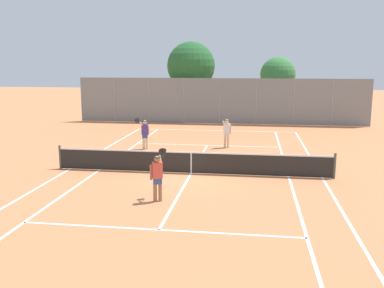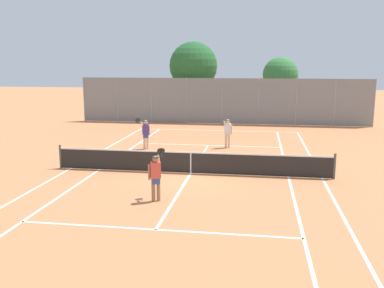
# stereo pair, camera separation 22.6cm
# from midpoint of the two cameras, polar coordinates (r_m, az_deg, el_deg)

# --- Properties ---
(ground_plane) EXTENTS (120.00, 120.00, 0.00)m
(ground_plane) POSITION_cam_midpoint_polar(r_m,az_deg,el_deg) (18.48, -0.46, -3.93)
(ground_plane) COLOR #CC7A4C
(court_line_markings) EXTENTS (11.10, 23.90, 0.01)m
(court_line_markings) POSITION_cam_midpoint_polar(r_m,az_deg,el_deg) (18.48, -0.46, -3.92)
(court_line_markings) COLOR white
(court_line_markings) RESTS_ON ground
(tennis_net) EXTENTS (12.00, 0.10, 1.07)m
(tennis_net) POSITION_cam_midpoint_polar(r_m,az_deg,el_deg) (18.36, -0.46, -2.39)
(tennis_net) COLOR #474C47
(tennis_net) RESTS_ON ground
(player_near_side) EXTENTS (0.47, 0.87, 1.77)m
(player_near_side) POSITION_cam_midpoint_polar(r_m,az_deg,el_deg) (14.69, -5.07, -4.14)
(player_near_side) COLOR #936B4C
(player_near_side) RESTS_ON ground
(player_far_left) EXTENTS (0.71, 0.72, 1.77)m
(player_far_left) POSITION_cam_midpoint_polar(r_m,az_deg,el_deg) (23.57, -6.58, 1.53)
(player_far_left) COLOR beige
(player_far_left) RESTS_ON ground
(player_far_right) EXTENTS (0.48, 0.47, 1.60)m
(player_far_right) POSITION_cam_midpoint_polar(r_m,az_deg,el_deg) (23.90, 4.38, 1.66)
(player_far_right) COLOR beige
(player_far_right) RESTS_ON ground
(loose_tennis_ball_0) EXTENTS (0.07, 0.07, 0.07)m
(loose_tennis_ball_0) POSITION_cam_midpoint_polar(r_m,az_deg,el_deg) (20.96, -1.13, -2.06)
(loose_tennis_ball_0) COLOR #D1DB33
(loose_tennis_ball_0) RESTS_ON ground
(loose_tennis_ball_1) EXTENTS (0.07, 0.07, 0.07)m
(loose_tennis_ball_1) POSITION_cam_midpoint_polar(r_m,az_deg,el_deg) (26.58, -5.58, 0.65)
(loose_tennis_ball_1) COLOR #D1DB33
(loose_tennis_ball_1) RESTS_ON ground
(back_fence) EXTENTS (22.49, 0.08, 3.54)m
(back_fence) POSITION_cam_midpoint_polar(r_m,az_deg,el_deg) (33.21, 3.52, 5.74)
(back_fence) COLOR gray
(back_fence) RESTS_ON ground
(tree_behind_left) EXTENTS (3.96, 3.96, 6.40)m
(tree_behind_left) POSITION_cam_midpoint_polar(r_m,az_deg,el_deg) (35.95, -0.25, 10.25)
(tree_behind_left) COLOR brown
(tree_behind_left) RESTS_ON ground
(tree_behind_right) EXTENTS (2.94, 2.92, 5.16)m
(tree_behind_right) POSITION_cam_midpoint_polar(r_m,az_deg,el_deg) (36.77, 11.38, 8.90)
(tree_behind_right) COLOR brown
(tree_behind_right) RESTS_ON ground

